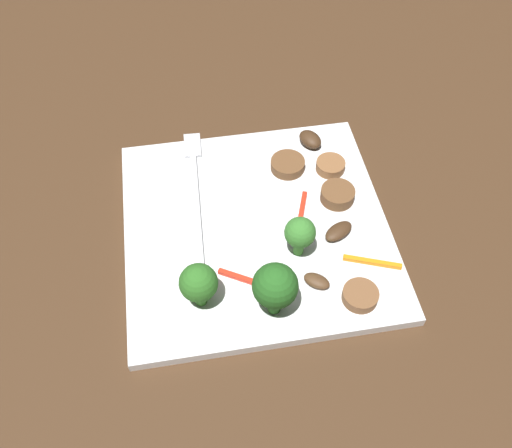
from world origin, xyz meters
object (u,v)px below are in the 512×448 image
fork (195,185)px  broccoli_floret_2 (271,287)px  mushroom_2 (339,231)px  pepper_strip_3 (372,262)px  plate (256,227)px  sausage_slice_1 (330,166)px  sausage_slice_0 (337,195)px  sausage_slice_3 (360,296)px  broccoli_floret_0 (300,233)px  mushroom_1 (317,281)px  pepper_strip_1 (240,278)px  broccoli_floret_1 (199,283)px  mushroom_3 (310,139)px  sausage_slice_2 (288,165)px  pepper_strip_2 (302,206)px

fork → broccoli_floret_2: bearing=-159.4°
mushroom_2 → pepper_strip_3: mushroom_2 is taller
plate → sausage_slice_1: sausage_slice_1 is taller
broccoli_floret_2 → sausage_slice_0: 0.15m
sausage_slice_3 → broccoli_floret_0: bearing=36.2°
mushroom_1 → pepper_strip_1: bearing=76.9°
broccoli_floret_0 → broccoli_floret_1: bearing=111.7°
sausage_slice_0 → mushroom_1: 0.10m
mushroom_1 → mushroom_2: 0.06m
sausage_slice_3 → broccoli_floret_2: bearing=88.3°
broccoli_floret_2 → pepper_strip_3: bearing=-72.7°
sausage_slice_0 → sausage_slice_1: (0.04, -0.00, -0.00)m
broccoli_floret_0 → mushroom_3: 0.15m
plate → sausage_slice_2: (0.07, -0.05, 0.01)m
sausage_slice_1 → pepper_strip_2: (-0.05, 0.04, -0.00)m
pepper_strip_3 → mushroom_3: bearing=7.5°
plate → broccoli_floret_2: broccoli_floret_2 is taller
broccoli_floret_1 → mushroom_2: 0.15m
sausage_slice_3 → pepper_strip_3: 0.04m
broccoli_floret_0 → broccoli_floret_1: (-0.04, 0.10, 0.00)m
broccoli_floret_0 → sausage_slice_3: 0.08m
sausage_slice_2 → broccoli_floret_1: bearing=143.5°
sausage_slice_0 → pepper_strip_1: (-0.08, 0.11, -0.00)m
plate → sausage_slice_1: bearing=-56.5°
sausage_slice_3 → mushroom_2: same height
pepper_strip_2 → pepper_strip_3: bearing=-147.1°
mushroom_3 → pepper_strip_3: bearing=-172.5°
broccoli_floret_2 → mushroom_3: (0.20, -0.08, -0.03)m
sausage_slice_0 → mushroom_1: size_ratio=1.39×
sausage_slice_1 → pepper_strip_1: sausage_slice_1 is taller
sausage_slice_1 → broccoli_floret_1: bearing=132.0°
sausage_slice_1 → mushroom_1: size_ratio=1.23×
mushroom_2 → pepper_strip_2: mushroom_2 is taller
broccoli_floret_2 → mushroom_2: (0.07, -0.08, -0.03)m
broccoli_floret_2 → sausage_slice_2: broccoli_floret_2 is taller
broccoli_floret_1 → mushroom_3: 0.23m
sausage_slice_1 → mushroom_3: mushroom_3 is taller
sausage_slice_1 → mushroom_2: 0.09m
pepper_strip_3 → sausage_slice_0: bearing=8.5°
mushroom_2 → pepper_strip_2: bearing=35.3°
broccoli_floret_2 → sausage_slice_2: size_ratio=1.62×
sausage_slice_3 → mushroom_2: bearing=0.5°
mushroom_3 → pepper_strip_1: bearing=147.7°
broccoli_floret_0 → sausage_slice_0: bearing=-42.6°
mushroom_2 → plate: bearing=71.6°
fork → sausage_slice_3: (-0.16, -0.13, 0.00)m
broccoli_floret_0 → mushroom_1: broccoli_floret_0 is taller
pepper_strip_2 → broccoli_floret_2: bearing=154.0°
sausage_slice_1 → sausage_slice_2: (0.01, 0.04, 0.00)m
fork → broccoli_floret_2: size_ratio=3.09×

